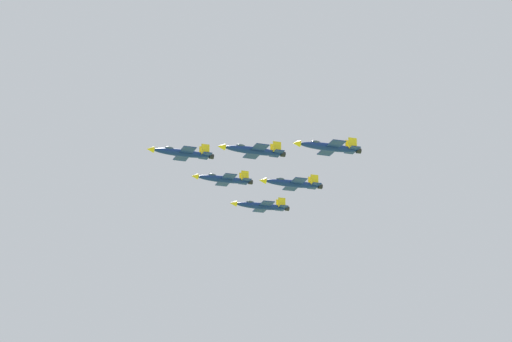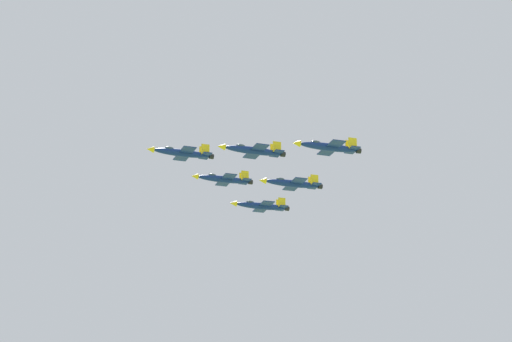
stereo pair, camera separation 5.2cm
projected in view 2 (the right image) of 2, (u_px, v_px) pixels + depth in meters
jet_lead at (182, 153)px, 260.32m from camera, size 10.00×16.25×3.41m
jet_left_wingman at (253, 150)px, 253.34m from camera, size 10.01×16.28×3.42m
jet_right_wingman at (223, 179)px, 274.43m from camera, size 9.72×15.71×3.30m
jet_left_outer at (328, 147)px, 246.43m from camera, size 10.04×16.28×3.42m
jet_right_outer at (261, 206)px, 288.26m from camera, size 9.93×16.03×3.37m
jet_slot_rear at (292, 183)px, 266.95m from camera, size 9.95×16.07×3.38m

